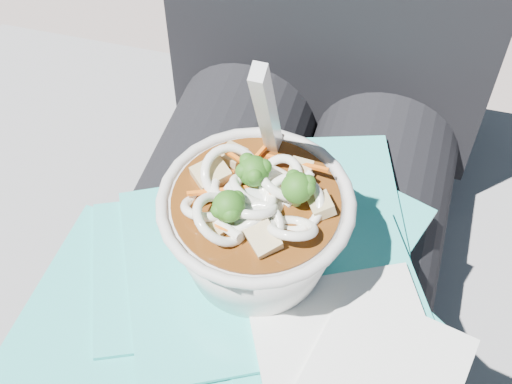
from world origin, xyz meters
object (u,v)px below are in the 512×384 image
(lap, at_px, (259,301))
(person_body, at_px, (285,212))
(plastic_bag, at_px, (256,285))
(udon_bowl, at_px, (256,223))
(stone_ledge, at_px, (288,321))

(lap, bearing_deg, person_body, 90.00)
(plastic_bag, relative_size, udon_bowl, 1.84)
(plastic_bag, bearing_deg, person_body, 93.21)
(person_body, height_order, plastic_bag, person_body)
(person_body, distance_m, udon_bowl, 0.17)
(lap, relative_size, udon_bowl, 2.41)
(lap, xyz_separation_m, udon_bowl, (0.00, -0.02, 0.15))
(lap, bearing_deg, udon_bowl, -84.26)
(stone_ledge, distance_m, udon_bowl, 0.49)
(stone_ledge, relative_size, plastic_bag, 2.73)
(stone_ledge, distance_m, lap, 0.34)
(stone_ledge, relative_size, person_body, 0.99)
(stone_ledge, relative_size, udon_bowl, 5.02)
(person_body, distance_m, plastic_bag, 0.14)
(udon_bowl, bearing_deg, plastic_bag, -71.86)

